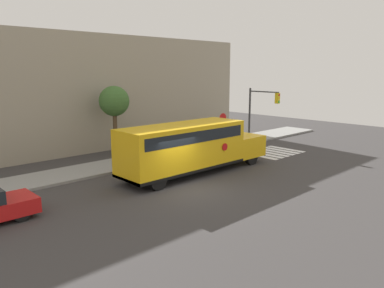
{
  "coord_description": "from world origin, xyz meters",
  "views": [
    {
      "loc": [
        -12.48,
        -13.65,
        5.96
      ],
      "look_at": [
        2.69,
        2.37,
        1.65
      ],
      "focal_mm": 35.0,
      "sensor_mm": 36.0,
      "label": 1
    }
  ],
  "objects_px": {
    "stop_sign": "(223,124)",
    "traffic_light": "(260,108)",
    "school_bus": "(190,146)",
    "tree_near_sidewalk": "(114,102)"
  },
  "relations": [
    {
      "from": "stop_sign",
      "to": "traffic_light",
      "type": "relative_size",
      "value": 0.59
    },
    {
      "from": "stop_sign",
      "to": "tree_near_sidewalk",
      "type": "xyz_separation_m",
      "value": [
        -7.7,
        3.35,
        1.99
      ]
    },
    {
      "from": "school_bus",
      "to": "stop_sign",
      "type": "bearing_deg",
      "value": 29.04
    },
    {
      "from": "school_bus",
      "to": "stop_sign",
      "type": "xyz_separation_m",
      "value": [
        7.31,
        4.06,
        0.12
      ]
    },
    {
      "from": "traffic_light",
      "to": "tree_near_sidewalk",
      "type": "height_order",
      "value": "tree_near_sidewalk"
    },
    {
      "from": "school_bus",
      "to": "tree_near_sidewalk",
      "type": "xyz_separation_m",
      "value": [
        -0.39,
        7.41,
        2.12
      ]
    },
    {
      "from": "traffic_light",
      "to": "school_bus",
      "type": "bearing_deg",
      "value": -165.99
    },
    {
      "from": "stop_sign",
      "to": "traffic_light",
      "type": "height_order",
      "value": "traffic_light"
    },
    {
      "from": "school_bus",
      "to": "traffic_light",
      "type": "distance_m",
      "value": 10.35
    },
    {
      "from": "school_bus",
      "to": "traffic_light",
      "type": "xyz_separation_m",
      "value": [
        9.96,
        2.48,
        1.37
      ]
    }
  ]
}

